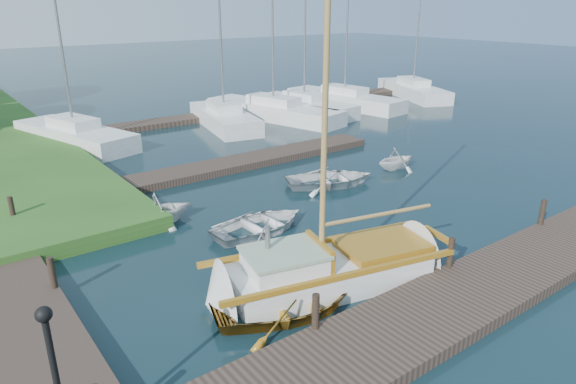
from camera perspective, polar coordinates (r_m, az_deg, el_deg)
ground at (r=16.39m, az=0.00°, el=-3.94°), size 160.00×160.00×0.00m
near_dock at (r=12.60m, az=16.90°, el=-12.18°), size 18.00×2.20×0.30m
far_dock at (r=22.46m, az=-5.82°, el=3.17°), size 14.00×1.60×0.30m
pontoon at (r=34.42m, az=-2.57°, el=9.28°), size 30.00×1.60×0.30m
mooring_post_1 at (r=10.96m, az=3.09°, el=-13.10°), size 0.16×0.16×0.80m
mooring_post_2 at (r=13.92m, az=17.62°, el=-6.40°), size 0.16×0.16×0.80m
mooring_post_3 at (r=17.54m, az=26.42°, el=-2.02°), size 0.16×0.16×0.80m
mooring_post_4 at (r=13.56m, az=-24.74°, el=-8.14°), size 0.16×0.16×0.80m
mooring_post_5 at (r=18.13m, az=-28.33°, el=-1.66°), size 0.16×0.16×0.80m
lamp_post at (r=8.56m, az=-24.74°, el=-16.44°), size 0.24×0.24×2.44m
sailboat at (r=13.19m, az=5.11°, el=-8.74°), size 7.41×3.50×9.83m
dinghy at (r=11.98m, az=-0.09°, el=-11.83°), size 4.02×3.36×0.71m
tender_a at (r=15.99m, az=-3.13°, el=-3.30°), size 3.31×2.44×0.66m
tender_b at (r=17.04m, az=-14.10°, el=-1.56°), size 2.30×2.04×1.12m
tender_c at (r=20.08m, az=4.69°, el=1.74°), size 4.10×3.55×0.71m
tender_d at (r=22.47m, az=11.98°, el=3.82°), size 2.07×1.82×1.04m
marina_boat_0 at (r=27.92m, az=-22.64°, el=6.00°), size 4.30×8.02×10.65m
marina_boat_2 at (r=30.03m, az=-7.12°, el=8.37°), size 3.65×7.38×12.32m
marina_boat_3 at (r=31.84m, az=-1.63°, el=9.15°), size 4.47×9.62×10.90m
marina_boat_4 at (r=33.29m, az=1.81°, el=9.64°), size 3.03×7.73×9.55m
marina_boat_5 at (r=35.82m, az=6.28°, el=10.30°), size 3.45×9.04×10.79m
marina_boat_7 at (r=40.62m, az=13.71°, el=11.06°), size 5.23×8.36×12.61m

